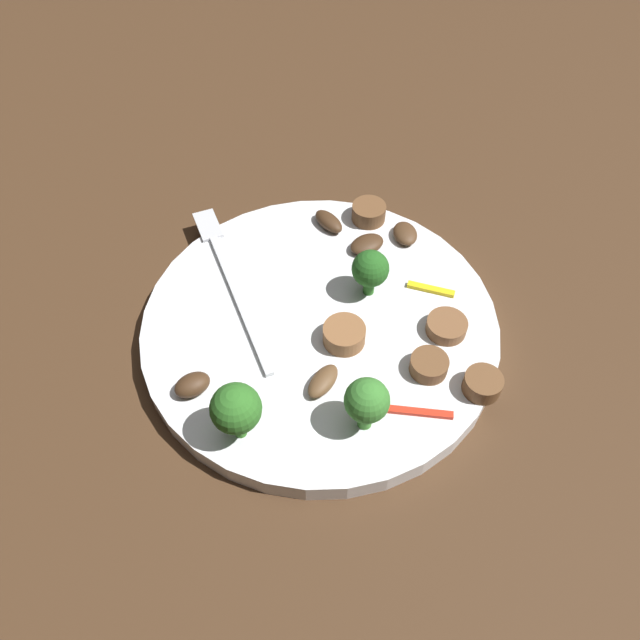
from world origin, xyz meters
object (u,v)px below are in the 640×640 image
at_px(broccoli_floret_0, 236,409).
at_px(mushroom_3, 192,385).
at_px(mushroom_2, 405,233).
at_px(sausage_slice_4, 429,365).
at_px(fork, 228,273).
at_px(broccoli_floret_1, 362,403).
at_px(broccoli_floret_2, 370,269).
at_px(plate, 320,327).
at_px(mushroom_0, 329,221).
at_px(pepper_strip_0, 420,412).
at_px(mushroom_1, 323,381).
at_px(pepper_strip_1, 430,287).
at_px(mushroom_4, 367,244).
at_px(sausage_slice_3, 447,326).
at_px(sausage_slice_0, 369,212).
at_px(sausage_slice_2, 483,384).
at_px(sausage_slice_1, 344,335).

distance_m(broccoli_floret_0, mushroom_3, 0.05).
xyz_separation_m(broccoli_floret_0, mushroom_2, (0.13, -0.17, -0.03)).
bearing_deg(sausage_slice_4, fork, 40.06).
bearing_deg(broccoli_floret_1, broccoli_floret_2, -24.18).
height_order(plate, mushroom_2, mushroom_2).
distance_m(mushroom_0, pepper_strip_0, 0.19).
relative_size(mushroom_1, pepper_strip_1, 0.82).
bearing_deg(mushroom_3, pepper_strip_1, -80.42).
relative_size(mushroom_4, pepper_strip_1, 0.80).
height_order(broccoli_floret_0, sausage_slice_3, broccoli_floret_0).
xyz_separation_m(sausage_slice_0, pepper_strip_1, (-0.09, -0.02, -0.01)).
xyz_separation_m(fork, sausage_slice_4, (-0.13, -0.11, 0.00)).
xyz_separation_m(broccoli_floret_1, mushroom_4, (0.15, -0.06, -0.02)).
bearing_deg(sausage_slice_2, sausage_slice_4, 46.75).
bearing_deg(broccoli_floret_2, sausage_slice_0, -21.32).
bearing_deg(sausage_slice_2, mushroom_0, 14.04).
distance_m(sausage_slice_1, pepper_strip_1, 0.08).
bearing_deg(pepper_strip_1, broccoli_floret_2, 75.63).
bearing_deg(broccoli_floret_1, mushroom_4, -22.89).
bearing_deg(sausage_slice_1, mushroom_4, -31.21).
bearing_deg(fork, sausage_slice_0, -82.62).
bearing_deg(mushroom_1, sausage_slice_0, -31.88).
bearing_deg(pepper_strip_0, plate, 21.55).
xyz_separation_m(broccoli_floret_1, broccoli_floret_2, (0.11, -0.05, -0.00)).
height_order(plate, mushroom_0, mushroom_0).
bearing_deg(broccoli_floret_0, pepper_strip_0, -101.74).
bearing_deg(sausage_slice_0, broccoli_floret_0, 136.76).
distance_m(broccoli_floret_0, mushroom_0, 0.21).
relative_size(fork, sausage_slice_3, 6.00).
distance_m(broccoli_floret_0, broccoli_floret_2, 0.15).
bearing_deg(pepper_strip_0, sausage_slice_4, -32.97).
distance_m(broccoli_floret_2, sausage_slice_4, 0.08).
height_order(mushroom_3, pepper_strip_1, mushroom_3).
height_order(mushroom_2, mushroom_4, same).
distance_m(broccoli_floret_1, mushroom_0, 0.19).
height_order(plate, mushroom_1, mushroom_1).
relative_size(sausage_slice_1, mushroom_4, 1.05).
bearing_deg(mushroom_3, fork, -25.99).
bearing_deg(sausage_slice_3, sausage_slice_2, -179.05).
relative_size(sausage_slice_0, sausage_slice_3, 0.96).
xyz_separation_m(broccoli_floret_1, sausage_slice_0, (0.18, -0.08, -0.02)).
bearing_deg(fork, sausage_slice_3, -130.35).
distance_m(broccoli_floret_0, sausage_slice_1, 0.11).
xyz_separation_m(broccoli_floret_0, mushroom_1, (0.02, -0.06, -0.03)).
height_order(sausage_slice_0, mushroom_0, sausage_slice_0).
bearing_deg(broccoli_floret_0, sausage_slice_2, -97.03).
xyz_separation_m(sausage_slice_4, mushroom_0, (0.16, 0.02, -0.00)).
distance_m(mushroom_0, mushroom_1, 0.16).
distance_m(fork, mushroom_2, 0.15).
height_order(fork, sausage_slice_3, sausage_slice_3).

